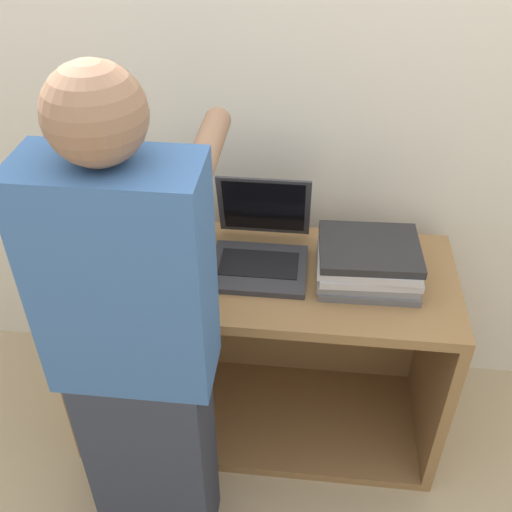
{
  "coord_description": "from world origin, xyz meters",
  "views": [
    {
      "loc": [
        0.15,
        -1.23,
        1.93
      ],
      "look_at": [
        0.0,
        0.19,
        0.85
      ],
      "focal_mm": 42.0,
      "sensor_mm": 36.0,
      "label": 1
    }
  ],
  "objects_px": {
    "laptop_stack_right": "(368,262)",
    "person": "(139,360)",
    "laptop_open": "(260,247)",
    "laptop_stack_left": "(154,242)"
  },
  "relations": [
    {
      "from": "laptop_stack_left",
      "to": "laptop_stack_right",
      "type": "xyz_separation_m",
      "value": [
        0.67,
        0.0,
        -0.03
      ]
    },
    {
      "from": "laptop_stack_right",
      "to": "person",
      "type": "distance_m",
      "value": 0.76
    },
    {
      "from": "laptop_open",
      "to": "laptop_stack_right",
      "type": "relative_size",
      "value": 1.04
    },
    {
      "from": "laptop_open",
      "to": "laptop_stack_left",
      "type": "xyz_separation_m",
      "value": [
        -0.33,
        -0.06,
        0.04
      ]
    },
    {
      "from": "laptop_open",
      "to": "person",
      "type": "relative_size",
      "value": 0.21
    },
    {
      "from": "laptop_stack_right",
      "to": "person",
      "type": "relative_size",
      "value": 0.2
    },
    {
      "from": "laptop_stack_left",
      "to": "person",
      "type": "height_order",
      "value": "person"
    },
    {
      "from": "laptop_open",
      "to": "laptop_stack_right",
      "type": "xyz_separation_m",
      "value": [
        0.34,
        -0.05,
        0.01
      ]
    },
    {
      "from": "laptop_stack_left",
      "to": "person",
      "type": "bearing_deg",
      "value": -81.25
    },
    {
      "from": "laptop_stack_right",
      "to": "person",
      "type": "xyz_separation_m",
      "value": [
        -0.6,
        -0.47,
        -0.01
      ]
    }
  ]
}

